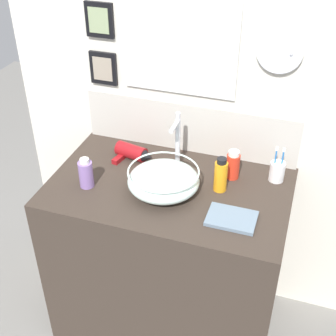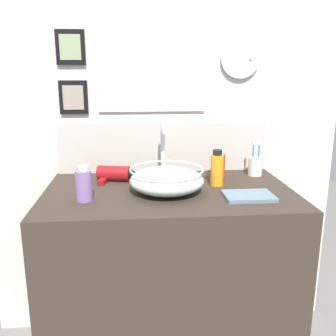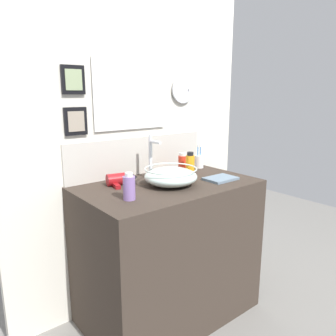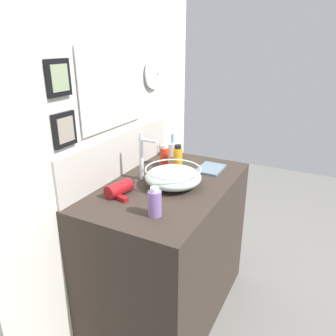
% 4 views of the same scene
% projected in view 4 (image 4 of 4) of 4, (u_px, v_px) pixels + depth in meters
% --- Properties ---
extents(ground_plane, '(6.00, 6.00, 0.00)m').
position_uv_depth(ground_plane, '(168.00, 305.00, 2.23)').
color(ground_plane, gray).
extents(vanity_counter, '(1.10, 0.66, 0.91)m').
position_uv_depth(vanity_counter, '(168.00, 249.00, 2.06)').
color(vanity_counter, '#382D26').
rests_on(vanity_counter, ground).
extents(back_panel, '(1.85, 0.10, 2.34)m').
position_uv_depth(back_panel, '(115.00, 132.00, 1.95)').
color(back_panel, silver).
rests_on(back_panel, ground).
extents(glass_bowl_sink, '(0.32, 0.32, 0.11)m').
position_uv_depth(glass_bowl_sink, '(173.00, 177.00, 1.85)').
color(glass_bowl_sink, silver).
rests_on(glass_bowl_sink, vanity_counter).
extents(faucet, '(0.02, 0.12, 0.29)m').
position_uv_depth(faucet, '(143.00, 154.00, 1.90)').
color(faucet, silver).
rests_on(faucet, vanity_counter).
extents(hair_drier, '(0.20, 0.14, 0.07)m').
position_uv_depth(hair_drier, '(121.00, 188.00, 1.76)').
color(hair_drier, maroon).
rests_on(hair_drier, vanity_counter).
extents(toothbrush_cup, '(0.07, 0.07, 0.18)m').
position_uv_depth(toothbrush_cup, '(172.00, 149.00, 2.35)').
color(toothbrush_cup, white).
rests_on(toothbrush_cup, vanity_counter).
extents(spray_bottle, '(0.06, 0.06, 0.14)m').
position_uv_depth(spray_bottle, '(165.00, 156.00, 2.16)').
color(spray_bottle, red).
rests_on(spray_bottle, vanity_counter).
extents(lotion_bottle, '(0.06, 0.06, 0.17)m').
position_uv_depth(lotion_bottle, '(178.00, 158.00, 2.08)').
color(lotion_bottle, orange).
rests_on(lotion_bottle, vanity_counter).
extents(soap_dispenser, '(0.07, 0.07, 0.15)m').
position_uv_depth(soap_dispenser, '(155.00, 203.00, 1.53)').
color(soap_dispenser, '#8C6BB2').
rests_on(soap_dispenser, vanity_counter).
extents(hand_towel, '(0.20, 0.15, 0.02)m').
position_uv_depth(hand_towel, '(211.00, 169.00, 2.10)').
color(hand_towel, slate).
rests_on(hand_towel, vanity_counter).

